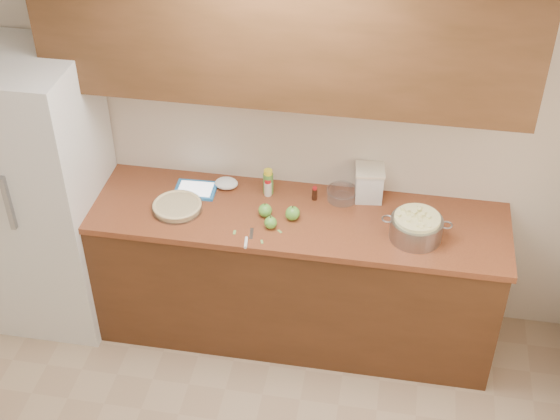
% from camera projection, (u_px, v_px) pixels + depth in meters
% --- Properties ---
extents(room_shell, '(3.60, 3.60, 3.60)m').
position_uv_depth(room_shell, '(216.00, 359.00, 3.11)').
color(room_shell, tan).
rests_on(room_shell, ground).
extents(counter_run, '(2.64, 0.68, 0.92)m').
position_uv_depth(counter_run, '(279.00, 272.00, 4.78)').
color(counter_run, '#4D2915').
rests_on(counter_run, ground).
extents(upper_cabinets, '(2.60, 0.34, 0.70)m').
position_uv_depth(upper_cabinets, '(284.00, 36.00, 3.99)').
color(upper_cabinets, '#57321A').
rests_on(upper_cabinets, room_shell).
extents(fridge, '(0.70, 0.70, 1.80)m').
position_uv_depth(fridge, '(42.00, 194.00, 4.68)').
color(fridge, silver).
rests_on(fridge, ground).
extents(pie, '(0.29, 0.29, 0.05)m').
position_uv_depth(pie, '(177.00, 207.00, 4.50)').
color(pie, silver).
rests_on(pie, counter_run).
extents(colander, '(0.39, 0.29, 0.14)m').
position_uv_depth(colander, '(416.00, 227.00, 4.28)').
color(colander, gray).
rests_on(colander, counter_run).
extents(flour_canister, '(0.19, 0.19, 0.21)m').
position_uv_depth(flour_canister, '(369.00, 183.00, 4.55)').
color(flour_canister, silver).
rests_on(flour_canister, counter_run).
extents(tablet, '(0.25, 0.20, 0.02)m').
position_uv_depth(tablet, '(196.00, 190.00, 4.66)').
color(tablet, '#2877C1').
rests_on(tablet, counter_run).
extents(paring_knife, '(0.04, 0.19, 0.02)m').
position_uv_depth(paring_knife, '(247.00, 241.00, 4.28)').
color(paring_knife, gray).
rests_on(paring_knife, counter_run).
extents(lemon_bottle, '(0.06, 0.06, 0.16)m').
position_uv_depth(lemon_bottle, '(268.00, 182.00, 4.61)').
color(lemon_bottle, '#4C8C38').
rests_on(lemon_bottle, counter_run).
extents(cinnamon_shaker, '(0.04, 0.04, 0.11)m').
position_uv_depth(cinnamon_shaker, '(268.00, 188.00, 4.61)').
color(cinnamon_shaker, beige).
rests_on(cinnamon_shaker, counter_run).
extents(vanilla_bottle, '(0.03, 0.03, 0.09)m').
position_uv_depth(vanilla_bottle, '(315.00, 193.00, 4.58)').
color(vanilla_bottle, black).
rests_on(vanilla_bottle, counter_run).
extents(mixing_bowl, '(0.19, 0.19, 0.07)m').
position_uv_depth(mixing_bowl, '(342.00, 194.00, 4.58)').
color(mixing_bowl, silver).
rests_on(mixing_bowl, counter_run).
extents(paper_towel, '(0.17, 0.16, 0.06)m').
position_uv_depth(paper_towel, '(226.00, 183.00, 4.68)').
color(paper_towel, white).
rests_on(paper_towel, counter_run).
extents(apple_left, '(0.08, 0.08, 0.09)m').
position_uv_depth(apple_left, '(265.00, 210.00, 4.45)').
color(apple_left, '#57A135').
rests_on(apple_left, counter_run).
extents(apple_center, '(0.07, 0.07, 0.08)m').
position_uv_depth(apple_center, '(292.00, 214.00, 4.43)').
color(apple_center, '#57A135').
rests_on(apple_center, counter_run).
extents(apple_front, '(0.07, 0.07, 0.08)m').
position_uv_depth(apple_front, '(271.00, 223.00, 4.37)').
color(apple_front, '#57A135').
rests_on(apple_front, counter_run).
extents(apple_extra, '(0.08, 0.08, 0.09)m').
position_uv_depth(apple_extra, '(293.00, 213.00, 4.43)').
color(apple_extra, '#57A135').
rests_on(apple_extra, counter_run).
extents(peel_a, '(0.02, 0.04, 0.00)m').
position_uv_depth(peel_a, '(235.00, 232.00, 4.35)').
color(peel_a, '#75A751').
rests_on(peel_a, counter_run).
extents(peel_b, '(0.04, 0.04, 0.00)m').
position_uv_depth(peel_b, '(270.00, 216.00, 4.47)').
color(peel_b, '#75A751').
rests_on(peel_b, counter_run).
extents(peel_c, '(0.02, 0.03, 0.00)m').
position_uv_depth(peel_c, '(270.00, 218.00, 4.46)').
color(peel_c, '#75A751').
rests_on(peel_c, counter_run).
extents(peel_d, '(0.02, 0.03, 0.00)m').
position_uv_depth(peel_d, '(262.00, 242.00, 4.29)').
color(peel_d, '#75A751').
rests_on(peel_d, counter_run).
extents(peel_e, '(0.03, 0.03, 0.00)m').
position_uv_depth(peel_e, '(280.00, 231.00, 4.36)').
color(peel_e, '#75A751').
rests_on(peel_e, counter_run).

